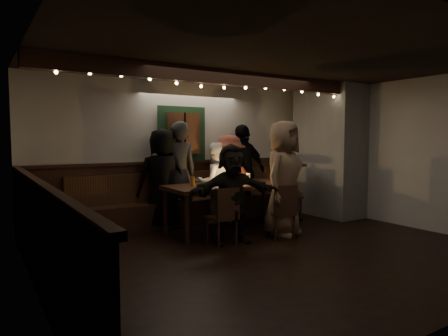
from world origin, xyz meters
TOP-DOWN VIEW (x-y plane):
  - room at (1.07, 1.42)m, footprint 6.02×5.01m
  - dining_table at (0.19, 1.40)m, footprint 2.21×0.95m
  - chair_near_left at (-0.40, 0.64)m, footprint 0.39×0.39m
  - chair_near_right at (0.58, 0.48)m, footprint 0.48×0.48m
  - chair_end at (1.46, 1.44)m, footprint 0.53×0.53m
  - high_top at (1.62, 1.54)m, footprint 0.68×0.68m
  - person_a at (-0.73, 2.15)m, footprint 0.94×0.70m
  - person_b at (-0.41, 2.18)m, footprint 0.74×0.54m
  - person_c at (0.25, 2.03)m, footprint 0.80×0.66m
  - person_d at (0.57, 2.02)m, footprint 1.09×0.68m
  - person_e at (0.97, 2.14)m, footprint 1.12×0.56m
  - person_f at (-0.25, 0.67)m, footprint 1.44×0.73m
  - person_g at (0.71, 0.65)m, footprint 1.06×0.91m

SIDE VIEW (x-z plane):
  - chair_near_right at x=0.58m, z-range 0.05..0.90m
  - chair_near_left at x=-0.40m, z-range 0.05..0.90m
  - chair_end at x=1.46m, z-range 0.06..1.01m
  - high_top at x=1.62m, z-range 0.14..1.22m
  - dining_table at x=0.19m, z-range 0.24..1.20m
  - person_c at x=0.25m, z-range 0.00..1.48m
  - person_f at x=-0.25m, z-range 0.00..1.49m
  - person_d at x=0.57m, z-range 0.00..1.62m
  - person_a at x=-0.73m, z-range 0.00..1.73m
  - person_e at x=0.97m, z-range 0.00..1.83m
  - person_g at x=0.71m, z-range 0.00..1.85m
  - person_b at x=-0.41m, z-range 0.00..1.86m
  - room at x=1.07m, z-range -0.24..2.38m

